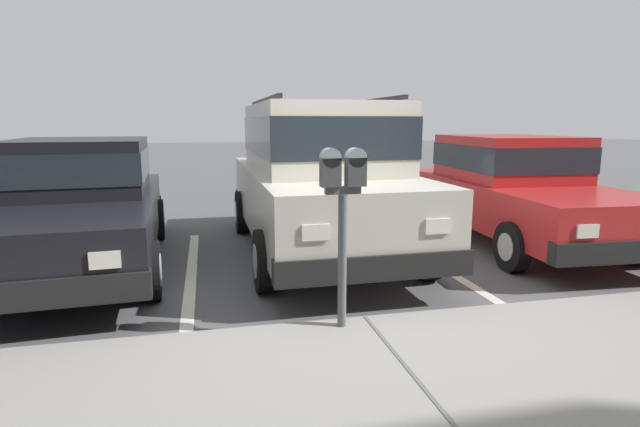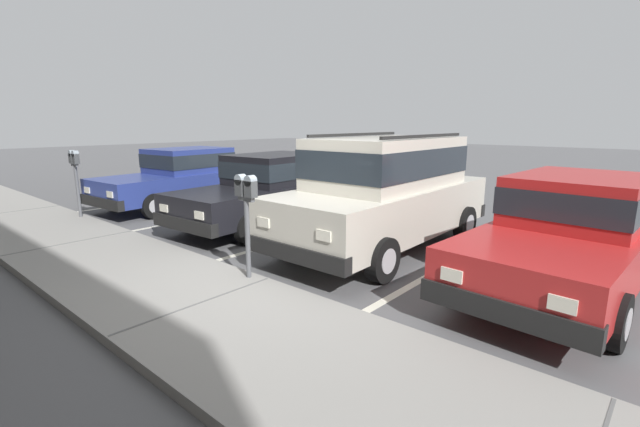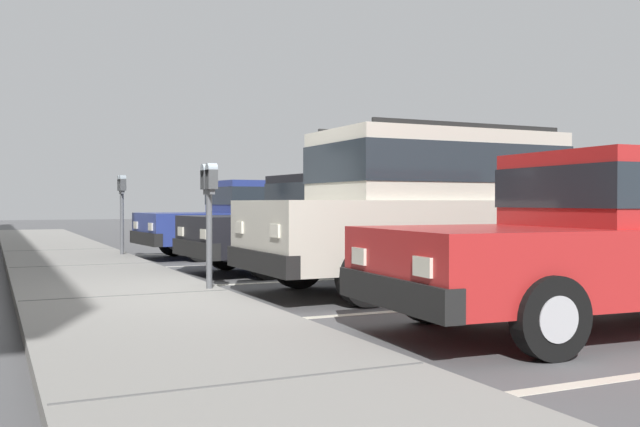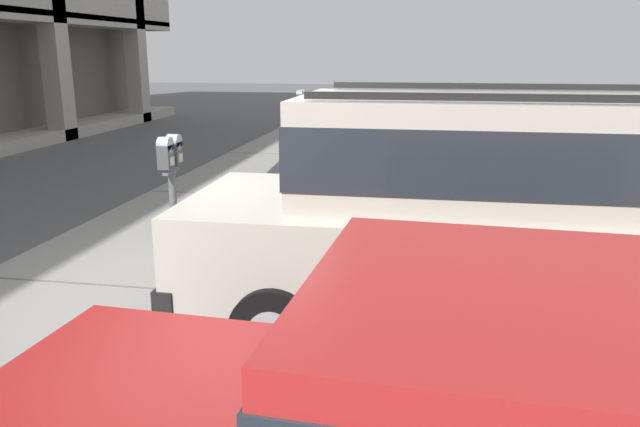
% 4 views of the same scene
% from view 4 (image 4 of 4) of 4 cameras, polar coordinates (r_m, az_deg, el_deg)
% --- Properties ---
extents(ground_plane, '(80.00, 80.00, 0.10)m').
position_cam_4_polar(ground_plane, '(6.04, -10.56, -8.59)').
color(ground_plane, '#565659').
extents(sidewalk, '(40.00, 2.20, 0.12)m').
position_cam_4_polar(sidewalk, '(6.56, -21.38, -6.46)').
color(sidewalk, gray).
rests_on(sidewalk, ground_plane).
extents(parking_stall_lines, '(11.98, 4.80, 0.01)m').
position_cam_4_polar(parking_stall_lines, '(7.07, 4.45, -4.42)').
color(parking_stall_lines, silver).
rests_on(parking_stall_lines, ground_plane).
extents(silver_suv, '(2.05, 4.80, 2.03)m').
position_cam_4_polar(silver_suv, '(5.15, 14.34, 0.49)').
color(silver_suv, beige).
rests_on(silver_suv, ground_plane).
extents(dark_hatchback, '(2.03, 4.58, 1.54)m').
position_cam_4_polar(dark_hatchback, '(8.07, 12.47, 3.67)').
color(dark_hatchback, black).
rests_on(dark_hatchback, ground_plane).
extents(blue_coupe, '(2.06, 4.59, 1.54)m').
position_cam_4_polar(blue_coupe, '(11.42, 11.60, 6.86)').
color(blue_coupe, navy).
rests_on(blue_coupe, ground_plane).
extents(parking_meter_near, '(0.35, 0.12, 1.43)m').
position_cam_4_polar(parking_meter_near, '(6.02, -13.43, 3.52)').
color(parking_meter_near, '#595B60').
rests_on(parking_meter_near, sidewalk).
extents(parking_meter_far, '(0.35, 0.12, 1.50)m').
position_cam_4_polar(parking_meter_far, '(11.64, -1.73, 9.36)').
color(parking_meter_far, '#595B60').
rests_on(parking_meter_far, sidewalk).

